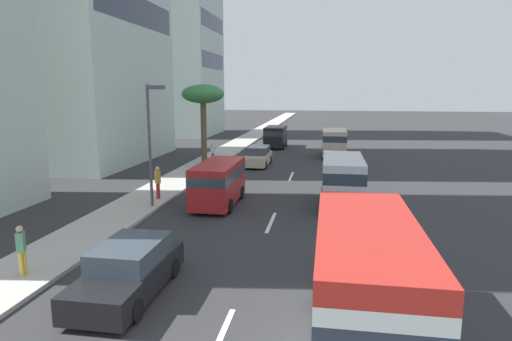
% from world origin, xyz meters
% --- Properties ---
extents(ground_plane, '(198.00, 198.00, 0.00)m').
position_xyz_m(ground_plane, '(31.50, 0.00, 0.00)').
color(ground_plane, '#2D2D30').
extents(sidewalk_right, '(162.00, 2.86, 0.15)m').
position_xyz_m(sidewalk_right, '(31.50, 7.45, 0.07)').
color(sidewalk_right, '#B2ADA3').
rests_on(sidewalk_right, ground_plane).
extents(lane_stripe_near, '(3.20, 0.16, 0.01)m').
position_xyz_m(lane_stripe_near, '(4.02, 0.00, 0.01)').
color(lane_stripe_near, silver).
rests_on(lane_stripe_near, ground_plane).
extents(lane_stripe_mid, '(3.20, 0.16, 0.01)m').
position_xyz_m(lane_stripe_mid, '(13.99, 0.00, 0.01)').
color(lane_stripe_mid, silver).
rests_on(lane_stripe_mid, ground_plane).
extents(lane_stripe_far, '(3.20, 0.16, 0.01)m').
position_xyz_m(lane_stripe_far, '(25.22, 0.00, 0.01)').
color(lane_stripe_far, silver).
rests_on(lane_stripe_far, ground_plane).
extents(van_lead, '(4.67, 2.16, 2.25)m').
position_xyz_m(van_lead, '(41.05, 3.01, 1.29)').
color(van_lead, black).
rests_on(van_lead, ground_plane).
extents(minibus_second, '(6.43, 2.42, 3.07)m').
position_xyz_m(minibus_second, '(4.32, -3.45, 1.69)').
color(minibus_second, silver).
rests_on(minibus_second, ground_plane).
extents(car_third, '(4.68, 1.95, 1.56)m').
position_xyz_m(car_third, '(6.09, 3.28, 0.74)').
color(car_third, black).
rests_on(car_third, ground_plane).
extents(van_fourth, '(5.08, 2.08, 2.28)m').
position_xyz_m(van_fourth, '(16.76, 3.19, 1.31)').
color(van_fourth, '#A51E1E').
rests_on(van_fourth, ground_plane).
extents(van_fifth, '(5.23, 2.20, 2.59)m').
position_xyz_m(van_fifth, '(17.59, -3.34, 1.48)').
color(van_fifth, silver).
rests_on(van_fifth, ground_plane).
extents(car_sixth, '(4.69, 1.79, 1.55)m').
position_xyz_m(car_sixth, '(29.49, 3.06, 0.74)').
color(car_sixth, beige).
rests_on(car_sixth, ground_plane).
extents(van_seventh, '(4.87, 2.23, 2.49)m').
position_xyz_m(van_seventh, '(35.41, -3.12, 1.42)').
color(van_seventh, beige).
rests_on(van_seventh, ground_plane).
extents(pedestrian_near_lamp, '(0.30, 0.35, 1.63)m').
position_xyz_m(pedestrian_near_lamp, '(29.23, 6.84, 1.05)').
color(pedestrian_near_lamp, '#333338').
rests_on(pedestrian_near_lamp, sidewalk_right).
extents(pedestrian_mid_block, '(0.38, 0.38, 1.80)m').
position_xyz_m(pedestrian_mid_block, '(16.90, 6.67, 1.15)').
color(pedestrian_mid_block, red).
rests_on(pedestrian_mid_block, sidewalk_right).
extents(pedestrian_by_tree, '(0.38, 0.33, 1.66)m').
position_xyz_m(pedestrian_by_tree, '(6.51, 7.14, 1.06)').
color(pedestrian_by_tree, gold).
rests_on(pedestrian_by_tree, sidewalk_right).
extents(palm_tree, '(3.47, 3.47, 6.40)m').
position_xyz_m(palm_tree, '(29.71, 7.70, 5.59)').
color(palm_tree, brown).
rests_on(palm_tree, sidewalk_right).
extents(street_lamp, '(0.24, 0.97, 6.21)m').
position_xyz_m(street_lamp, '(15.41, 6.30, 4.03)').
color(street_lamp, '#4C4C51').
rests_on(street_lamp, sidewalk_right).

